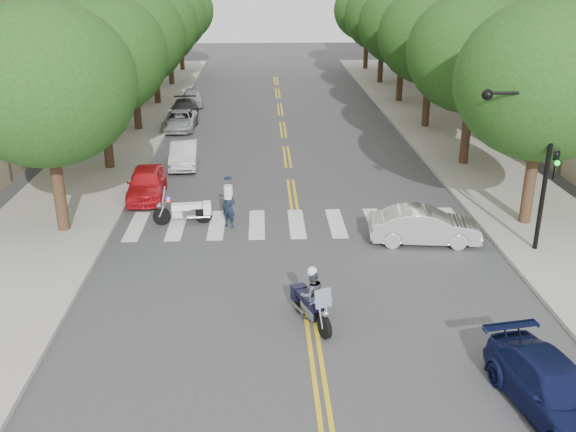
{
  "coord_description": "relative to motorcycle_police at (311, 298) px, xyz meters",
  "views": [
    {
      "loc": [
        -1.3,
        -16.63,
        9.37
      ],
      "look_at": [
        -0.44,
        4.03,
        1.3
      ],
      "focal_mm": 40.0,
      "sensor_mm": 36.0,
      "label": 1
    }
  ],
  "objects": [
    {
      "name": "parked_car_e",
      "position": [
        -6.22,
        30.51,
        -0.17
      ],
      "size": [
        1.8,
        3.72,
        1.22
      ],
      "primitive_type": "imported",
      "rotation": [
        0.0,
        0.0,
        0.1
      ],
      "color": "#A2A2A7",
      "rests_on": "ground"
    },
    {
      "name": "parked_car_a",
      "position": [
        -6.29,
        10.76,
        -0.12
      ],
      "size": [
        1.87,
        4.03,
        1.33
      ],
      "primitive_type": "imported",
      "rotation": [
        0.0,
        0.0,
        0.08
      ],
      "color": "red",
      "rests_on": "ground"
    },
    {
      "name": "tree_l_2",
      "position": [
        -8.79,
        22.93,
        4.77
      ],
      "size": [
        6.4,
        6.4,
        8.45
      ],
      "color": "#382316",
      "rests_on": "ground"
    },
    {
      "name": "sidewalk_left",
      "position": [
        -9.49,
        22.93,
        -0.71
      ],
      "size": [
        5.0,
        60.0,
        0.15
      ],
      "primitive_type": "cube",
      "color": "#9E9991",
      "rests_on": "ground"
    },
    {
      "name": "tree_l_3",
      "position": [
        -8.79,
        30.93,
        4.77
      ],
      "size": [
        6.4,
        6.4,
        8.45
      ],
      "color": "#382316",
      "rests_on": "ground"
    },
    {
      "name": "tree_l_4",
      "position": [
        -8.79,
        38.93,
        4.77
      ],
      "size": [
        6.4,
        6.4,
        8.45
      ],
      "color": "#382316",
      "rests_on": "ground"
    },
    {
      "name": "motorcycle_parked",
      "position": [
        -4.21,
        7.66,
        -0.27
      ],
      "size": [
        2.3,
        0.66,
        1.48
      ],
      "rotation": [
        0.0,
        0.0,
        1.67
      ],
      "color": "black",
      "rests_on": "ground"
    },
    {
      "name": "sidewalk_right",
      "position": [
        9.51,
        22.93,
        -0.71
      ],
      "size": [
        5.0,
        60.0,
        0.15
      ],
      "primitive_type": "cube",
      "color": "#9E9991",
      "rests_on": "ground"
    },
    {
      "name": "traffic_signal_pole",
      "position": [
        7.73,
        4.43,
        2.94
      ],
      "size": [
        2.82,
        0.42,
        6.0
      ],
      "color": "black",
      "rests_on": "ground"
    },
    {
      "name": "tree_l_1",
      "position": [
        -8.79,
        14.93,
        4.77
      ],
      "size": [
        6.4,
        6.4,
        8.45
      ],
      "color": "#382316",
      "rests_on": "ground"
    },
    {
      "name": "tree_l_5",
      "position": [
        -8.79,
        46.93,
        4.77
      ],
      "size": [
        6.4,
        6.4,
        8.45
      ],
      "color": "#382316",
      "rests_on": "ground"
    },
    {
      "name": "sedan_blue",
      "position": [
        5.1,
        -4.11,
        -0.18
      ],
      "size": [
        2.35,
        4.35,
        1.2
      ],
      "primitive_type": "imported",
      "rotation": [
        0.0,
        0.0,
        0.17
      ],
      "color": "#0F1640",
      "rests_on": "ground"
    },
    {
      "name": "tree_r_5",
      "position": [
        8.81,
        46.93,
        4.77
      ],
      "size": [
        6.4,
        6.4,
        8.45
      ],
      "color": "#382316",
      "rests_on": "ground"
    },
    {
      "name": "tree_r_2",
      "position": [
        8.81,
        22.93,
        4.77
      ],
      "size": [
        6.4,
        6.4,
        8.45
      ],
      "color": "#382316",
      "rests_on": "ground"
    },
    {
      "name": "tree_r_0",
      "position": [
        8.81,
        6.93,
        4.77
      ],
      "size": [
        6.4,
        6.4,
        8.45
      ],
      "color": "#382316",
      "rests_on": "ground"
    },
    {
      "name": "tree_r_1",
      "position": [
        8.81,
        14.93,
        4.77
      ],
      "size": [
        6.4,
        6.4,
        8.45
      ],
      "color": "#382316",
      "rests_on": "ground"
    },
    {
      "name": "tree_r_3",
      "position": [
        8.81,
        30.93,
        4.77
      ],
      "size": [
        6.4,
        6.4,
        8.45
      ],
      "color": "#382316",
      "rests_on": "ground"
    },
    {
      "name": "motorcycle_police",
      "position": [
        0.0,
        0.0,
        0.0
      ],
      "size": [
        1.06,
        2.08,
        1.76
      ],
      "rotation": [
        0.0,
        0.0,
        3.51
      ],
      "color": "black",
      "rests_on": "ground"
    },
    {
      "name": "tree_l_0",
      "position": [
        -8.79,
        6.93,
        4.77
      ],
      "size": [
        6.4,
        6.4,
        8.45
      ],
      "color": "#382316",
      "rests_on": "ground"
    },
    {
      "name": "convertible",
      "position": [
        4.51,
        5.43,
        -0.13
      ],
      "size": [
        4.06,
        1.74,
        1.3
      ],
      "primitive_type": "imported",
      "rotation": [
        0.0,
        0.0,
        1.48
      ],
      "color": "white",
      "rests_on": "ground"
    },
    {
      "name": "parked_car_c",
      "position": [
        -6.29,
        23.23,
        -0.22
      ],
      "size": [
        1.93,
        4.1,
        1.13
      ],
      "primitive_type": "imported",
      "rotation": [
        0.0,
        0.0,
        -0.01
      ],
      "color": "#A6A7AD",
      "rests_on": "ground"
    },
    {
      "name": "parked_car_b",
      "position": [
        -5.19,
        15.43,
        -0.17
      ],
      "size": [
        1.46,
        3.78,
        1.23
      ],
      "primitive_type": "imported",
      "rotation": [
        0.0,
        0.0,
        0.04
      ],
      "color": "silver",
      "rests_on": "ground"
    },
    {
      "name": "tree_r_4",
      "position": [
        8.81,
        38.93,
        4.77
      ],
      "size": [
        6.4,
        6.4,
        8.45
      ],
      "color": "#382316",
      "rests_on": "ground"
    },
    {
      "name": "ground",
      "position": [
        0.01,
        0.93,
        -0.78
      ],
      "size": [
        140.0,
        140.0,
        0.0
      ],
      "primitive_type": "plane",
      "color": "#38383A",
      "rests_on": "ground"
    },
    {
      "name": "officer_standing",
      "position": [
        -2.6,
        7.23,
        0.02
      ],
      "size": [
        0.7,
        0.65,
        1.61
      ],
      "primitive_type": "imported",
      "rotation": [
        0.0,
        0.0,
        -0.61
      ],
      "color": "black",
      "rests_on": "ground"
    },
    {
      "name": "parked_car_d",
      "position": [
        -6.29,
        25.8,
        -0.15
      ],
      "size": [
        2.06,
        4.45,
        1.26
      ],
      "primitive_type": "imported",
      "rotation": [
        0.0,
        0.0,
        0.07
      ],
      "color": "black",
      "rests_on": "ground"
    }
  ]
}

